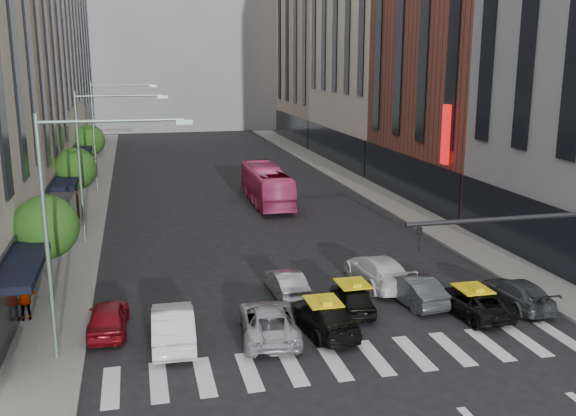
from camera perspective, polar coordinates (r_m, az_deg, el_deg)
ground at (r=23.55m, az=7.66°, el=-14.75°), size 160.00×160.00×0.00m
sidewalk_left at (r=50.66m, az=-17.43°, el=0.10°), size 3.00×96.00×0.15m
sidewalk_right at (r=54.07m, az=7.64°, el=1.39°), size 3.00×96.00×0.15m
building_left_d at (r=84.93m, az=-20.49°, el=15.06°), size 8.00×18.00×30.00m
building_right_b at (r=52.58m, az=15.11°, el=14.91°), size 8.00×18.00×26.00m
building_right_d at (r=87.95m, az=2.93°, el=15.09°), size 8.00×18.00×28.00m
building_far at (r=104.86m, az=-9.67°, el=16.80°), size 30.00×10.00×36.00m
tree_near at (r=30.50m, az=-20.71°, el=-1.61°), size 2.88×2.88×4.95m
tree_mid at (r=46.09m, az=-18.40°, el=3.33°), size 2.88×2.88×4.95m
tree_far at (r=61.90m, az=-17.26°, el=5.76°), size 2.88×2.88×4.95m
streetlamp_near at (r=23.98m, az=-18.64°, el=0.24°), size 5.38×0.25×9.00m
streetlamp_mid at (r=39.72m, az=-16.77°, el=5.25°), size 5.38×0.25×9.00m
streetlamp_far at (r=55.61m, az=-15.96°, el=7.41°), size 5.38×0.25×9.00m
liberty_sign at (r=44.57m, az=13.85°, el=6.36°), size 0.30×0.70×4.00m
car_red at (r=27.60m, az=-15.70°, el=-9.31°), size 1.74×3.96×1.33m
car_white_front at (r=25.99m, az=-10.20°, el=-10.21°), size 1.77×4.68×1.52m
car_silver at (r=26.21m, az=-1.74°, el=-10.01°), size 2.70×5.02×1.34m
taxi_left at (r=26.69m, az=3.13°, el=-9.62°), size 2.40×4.69×1.30m
taxi_center at (r=28.87m, az=5.74°, el=-7.92°), size 1.81×3.81×1.26m
car_grey_mid at (r=30.19m, az=11.02°, el=-7.05°), size 1.91×4.24×1.35m
taxi_right at (r=29.48m, az=16.03°, el=-8.01°), size 2.41×4.43×1.18m
car_grey_curb at (r=31.05m, az=19.64°, el=-7.12°), size 1.79×4.34×1.25m
car_row2_left at (r=30.48m, az=-0.17°, el=-6.70°), size 1.48×3.86×1.25m
car_row2_right at (r=32.17m, az=7.98°, el=-5.54°), size 2.27×5.19×1.48m
bus at (r=49.60m, az=-1.93°, el=2.05°), size 2.57×10.36×2.88m
pedestrian_far at (r=29.46m, az=-22.31°, el=-7.55°), size 1.12×0.59×1.82m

